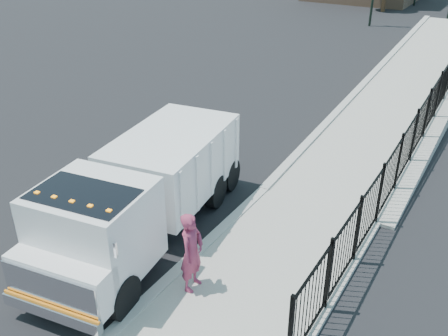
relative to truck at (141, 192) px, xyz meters
The scene contains 6 objects.
ground 2.22m from the truck, ahead, with size 120.00×120.00×0.00m, color black.
curb 3.00m from the truck, 51.84° to the right, with size 0.30×12.00×0.16m, color #ADAAA3.
ramp 16.42m from the truck, 76.69° to the left, with size 3.95×24.00×1.70m, color #9E998E.
iron_fence 13.01m from the truck, 66.46° to the left, with size 0.10×28.00×1.80m, color black.
truck is the anchor object (origin of this frame).
worker 2.54m from the truck, 24.53° to the right, with size 0.72×0.47×1.98m, color #94304E.
Camera 1 is at (5.97, -8.40, 8.00)m, focal length 40.00 mm.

